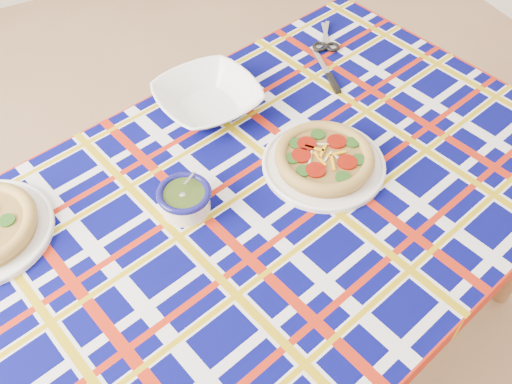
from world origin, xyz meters
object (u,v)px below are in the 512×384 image
dining_table (271,215)px  main_focaccia_plate (324,158)px  serving_bowl (208,99)px  pesto_bowl (185,198)px

dining_table → main_focaccia_plate: size_ratio=5.55×
dining_table → serving_bowl: bearing=76.4°
dining_table → main_focaccia_plate: main_focaccia_plate is taller
dining_table → serving_bowl: size_ratio=6.43×
dining_table → pesto_bowl: (-0.19, 0.06, 0.11)m
main_focaccia_plate → serving_bowl: serving_bowl is taller
main_focaccia_plate → pesto_bowl: pesto_bowl is taller
pesto_bowl → serving_bowl: 0.34m
main_focaccia_plate → serving_bowl: size_ratio=1.16×
pesto_bowl → serving_bowl: bearing=56.7°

